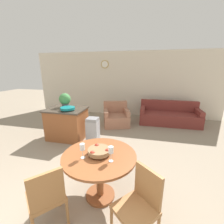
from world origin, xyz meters
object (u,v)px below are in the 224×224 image
(dining_table, at_px, (100,164))
(fruit_bowl, at_px, (99,151))
(dining_chair_near_left, at_px, (47,196))
(kitchen_island, at_px, (67,123))
(wine_glass_left, at_px, (82,148))
(armchair, at_px, (116,117))
(potted_plant, at_px, (65,100))
(trash_bin, at_px, (93,130))
(dining_chair_near_right, at_px, (140,202))
(teal_bowl, at_px, (68,108))
(couch, at_px, (169,116))
(wine_glass_right, at_px, (111,151))

(dining_table, xyz_separation_m, fruit_bowl, (-0.00, -0.00, 0.23))
(dining_chair_near_left, bearing_deg, kitchen_island, 66.02)
(wine_glass_left, distance_m, armchair, 3.45)
(dining_table, distance_m, dining_chair_near_left, 0.79)
(potted_plant, xyz_separation_m, trash_bin, (0.94, -0.27, -0.77))
(dining_chair_near_right, xyz_separation_m, wine_glass_left, (-0.83, 0.33, 0.42))
(kitchen_island, relative_size, potted_plant, 2.65)
(teal_bowl, height_order, armchair, teal_bowl)
(wine_glass_left, bearing_deg, kitchen_island, 124.83)
(couch, bearing_deg, wine_glass_right, -108.35)
(teal_bowl, relative_size, trash_bin, 0.56)
(kitchen_island, distance_m, potted_plant, 0.70)
(kitchen_island, relative_size, trash_bin, 1.54)
(potted_plant, relative_size, armchair, 0.37)
(fruit_bowl, height_order, wine_glass_right, wine_glass_right)
(dining_chair_near_left, distance_m, teal_bowl, 2.59)
(potted_plant, relative_size, trash_bin, 0.58)
(kitchen_island, height_order, potted_plant, potted_plant)
(dining_chair_near_right, relative_size, armchair, 0.82)
(dining_table, xyz_separation_m, couch, (1.50, 3.85, -0.30))
(kitchen_island, xyz_separation_m, couch, (3.09, 1.99, -0.17))
(wine_glass_right, bearing_deg, teal_bowl, 132.10)
(dining_chair_near_right, relative_size, wine_glass_right, 4.07)
(wine_glass_left, distance_m, kitchen_island, 2.48)
(dining_table, distance_m, trash_bin, 1.94)
(teal_bowl, bearing_deg, potted_plant, 128.10)
(dining_chair_near_right, xyz_separation_m, kitchen_island, (-2.22, 2.33, -0.06))
(dining_chair_near_right, distance_m, trash_bin, 2.64)
(potted_plant, bearing_deg, wine_glass_left, -55.33)
(potted_plant, height_order, armchair, potted_plant)
(dining_chair_near_right, height_order, wine_glass_left, wine_glass_left)
(dining_chair_near_left, height_order, wine_glass_right, wine_glass_right)
(dining_table, xyz_separation_m, wine_glass_left, (-0.20, -0.14, 0.34))
(dining_table, relative_size, dining_chair_near_left, 1.22)
(fruit_bowl, distance_m, teal_bowl, 2.25)
(dining_chair_near_left, xyz_separation_m, teal_bowl, (-0.98, 2.35, 0.44))
(dining_table, xyz_separation_m, armchair, (-0.41, 3.25, -0.31))
(kitchen_island, height_order, armchair, kitchen_island)
(wine_glass_right, xyz_separation_m, kitchen_island, (-1.80, 1.98, -0.47))
(dining_chair_near_left, relative_size, armchair, 0.82)
(teal_bowl, bearing_deg, wine_glass_right, -47.90)
(dining_table, distance_m, kitchen_island, 2.45)
(wine_glass_right, distance_m, teal_bowl, 2.48)
(wine_glass_right, bearing_deg, fruit_bowl, 149.48)
(dining_chair_near_right, relative_size, trash_bin, 1.29)
(dining_chair_near_right, relative_size, kitchen_island, 0.84)
(potted_plant, bearing_deg, dining_chair_near_left, -65.18)
(dining_chair_near_left, distance_m, wine_glass_right, 0.95)
(trash_bin, bearing_deg, dining_chair_near_left, -83.00)
(kitchen_island, distance_m, couch, 3.68)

